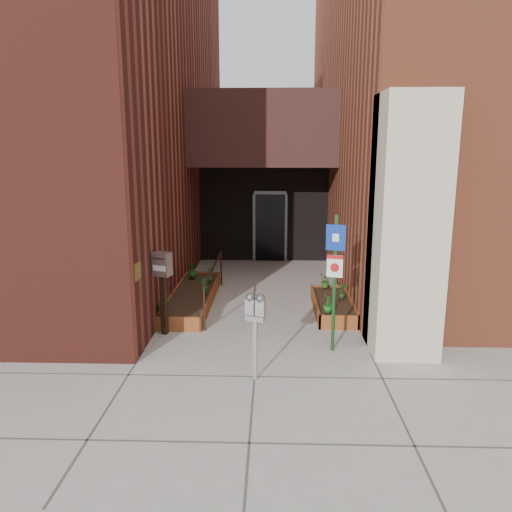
{
  "coord_description": "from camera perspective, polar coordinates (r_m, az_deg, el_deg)",
  "views": [
    {
      "loc": [
        0.26,
        -8.23,
        3.53
      ],
      "look_at": [
        -0.06,
        1.8,
        1.33
      ],
      "focal_mm": 35.0,
      "sensor_mm": 36.0,
      "label": 1
    }
  ],
  "objects": [
    {
      "name": "shrub_left_b",
      "position": [
        11.33,
        -5.88,
        -3.4
      ],
      "size": [
        0.26,
        0.26,
        0.33
      ],
      "primitive_type": "imported",
      "rotation": [
        0.0,
        0.0,
        2.43
      ],
      "color": "#17511B",
      "rests_on": "planter_left"
    },
    {
      "name": "ground",
      "position": [
        8.96,
        0.04,
        -10.84
      ],
      "size": [
        80.0,
        80.0,
        0.0
      ],
      "primitive_type": "plane",
      "color": "#9E9991",
      "rests_on": "ground"
    },
    {
      "name": "shrub_left_a",
      "position": [
        10.05,
        -10.41,
        -5.59
      ],
      "size": [
        0.42,
        0.42,
        0.34
      ],
      "primitive_type": "imported",
      "rotation": [
        0.0,
        0.0,
        0.53
      ],
      "color": "#235017",
      "rests_on": "planter_left"
    },
    {
      "name": "parking_meter",
      "position": [
        7.56,
        -0.07,
        -6.57
      ],
      "size": [
        0.32,
        0.2,
        1.39
      ],
      "color": "#9D9DA0",
      "rests_on": "ground"
    },
    {
      "name": "handrail",
      "position": [
        11.31,
        -4.86,
        -1.94
      ],
      "size": [
        0.04,
        3.34,
        0.9
      ],
      "color": "black",
      "rests_on": "ground"
    },
    {
      "name": "payment_dropbox",
      "position": [
        9.56,
        -10.62,
        -2.23
      ],
      "size": [
        0.37,
        0.32,
        1.6
      ],
      "color": "black",
      "rests_on": "ground"
    },
    {
      "name": "shrub_left_c",
      "position": [
        12.65,
        -7.27,
        -1.62
      ],
      "size": [
        0.3,
        0.3,
        0.39
      ],
      "primitive_type": "imported",
      "rotation": [
        0.0,
        0.0,
        3.65
      ],
      "color": "#175119",
      "rests_on": "planter_left"
    },
    {
      "name": "planter_left",
      "position": [
        11.59,
        -7.24,
        -4.79
      ],
      "size": [
        0.9,
        3.6,
        0.3
      ],
      "color": "maroon",
      "rests_on": "ground"
    },
    {
      "name": "shrub_left_d",
      "position": [
        12.23,
        -5.3,
        -2.11
      ],
      "size": [
        0.26,
        0.26,
        0.37
      ],
      "primitive_type": "imported",
      "rotation": [
        0.0,
        0.0,
        5.12
      ],
      "color": "#2C621C",
      "rests_on": "planter_left"
    },
    {
      "name": "shrub_right_c",
      "position": [
        11.81,
        7.93,
        -2.83
      ],
      "size": [
        0.4,
        0.4,
        0.32
      ],
      "primitive_type": "imported",
      "rotation": [
        0.0,
        0.0,
        4.15
      ],
      "color": "#2C601B",
      "rests_on": "planter_right"
    },
    {
      "name": "architecture",
      "position": [
        15.2,
        0.19,
        17.83
      ],
      "size": [
        20.0,
        14.6,
        10.0
      ],
      "color": "#5E221A",
      "rests_on": "ground"
    },
    {
      "name": "shrub_right_a",
      "position": [
        10.08,
        8.23,
        -5.42
      ],
      "size": [
        0.21,
        0.21,
        0.35
      ],
      "primitive_type": "imported",
      "rotation": [
        0.0,
        0.0,
        1.5
      ],
      "color": "#1D611B",
      "rests_on": "planter_right"
    },
    {
      "name": "planter_right",
      "position": [
        11.06,
        8.77,
        -5.69
      ],
      "size": [
        0.8,
        2.2,
        0.3
      ],
      "color": "maroon",
      "rests_on": "ground"
    },
    {
      "name": "sign_post",
      "position": [
        8.63,
        9.0,
        -1.47
      ],
      "size": [
        0.32,
        0.12,
        2.42
      ],
      "color": "#123414",
      "rests_on": "ground"
    },
    {
      "name": "shrub_right_b",
      "position": [
        11.01,
        9.87,
        -3.97
      ],
      "size": [
        0.19,
        0.19,
        0.34
      ],
      "primitive_type": "imported",
      "rotation": [
        0.0,
        0.0,
        3.09
      ],
      "color": "#195A1E",
      "rests_on": "planter_right"
    }
  ]
}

